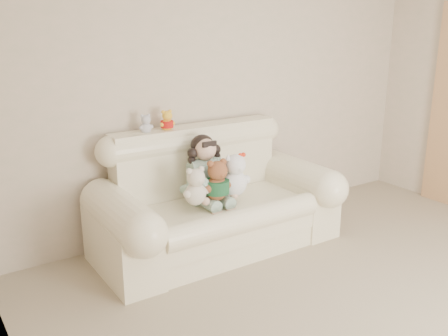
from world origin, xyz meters
TOP-DOWN VIEW (x-y plane):
  - wall_back at (0.00, 2.50)m, footprint 4.50×0.00m
  - wall_left at (-2.25, 0.00)m, footprint 0.00×5.00m
  - sofa at (-0.45, 2.00)m, footprint 2.10×0.95m
  - seated_child at (-0.52, 2.08)m, footprint 0.37×0.44m
  - brown_teddy at (-0.53, 1.86)m, footprint 0.32×0.29m
  - white_cat at (-0.36, 1.87)m, footprint 0.31×0.25m
  - cream_teddy at (-0.73, 1.87)m, footprint 0.25×0.20m
  - yellow_mini_bear at (-0.73, 2.35)m, footprint 0.17×0.15m
  - grey_mini_plush at (-0.92, 2.35)m, footprint 0.13×0.10m

SIDE VIEW (x-z plane):
  - sofa at x=-0.45m, z-range 0.00..1.03m
  - cream_teddy at x=-0.73m, z-range 0.50..0.87m
  - brown_teddy at x=-0.53m, z-range 0.50..0.90m
  - seated_child at x=-0.52m, z-range 0.42..1.01m
  - white_cat at x=-0.36m, z-range 0.50..0.94m
  - grey_mini_plush at x=-0.92m, z-range 1.01..1.21m
  - yellow_mini_bear at x=-0.73m, z-range 1.01..1.23m
  - wall_back at x=0.00m, z-range -0.95..3.55m
  - wall_left at x=-2.25m, z-range -1.20..3.80m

